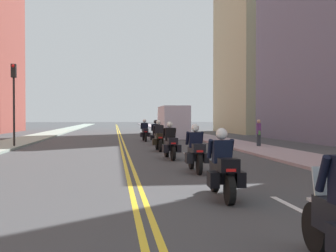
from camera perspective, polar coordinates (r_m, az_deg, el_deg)
ground_plane at (r=47.87m, az=-6.68°, el=-1.02°), size 264.00×264.00×0.00m
sidewalk_left at (r=48.36m, az=-15.54°, el=-0.96°), size 2.84×144.00×0.12m
sidewalk_right at (r=48.52m, az=2.15°, el=-0.92°), size 2.84×144.00×0.12m
centreline_yellow_inner at (r=47.87m, az=-6.82°, el=-1.02°), size 0.12×132.00×0.01m
centreline_yellow_outer at (r=47.87m, az=-6.53°, el=-1.02°), size 0.12×132.00×0.01m
lane_dashes_white at (r=29.10m, az=-0.31°, el=-2.38°), size 0.14×56.40×0.01m
building_right_2 at (r=53.24m, az=11.66°, el=15.55°), size 6.67×14.38×30.15m
motorcycle_1 at (r=9.31m, az=7.44°, el=-5.99°), size 0.78×2.16×1.56m
motorcycle_2 at (r=13.73m, az=3.78°, el=-3.59°), size 0.77×2.13×1.58m
motorcycle_3 at (r=18.05m, az=0.30°, el=-2.48°), size 0.78×2.18×1.62m
motorcycle_4 at (r=22.56m, az=-1.27°, el=-1.72°), size 0.76×2.31×1.67m
motorcycle_5 at (r=27.83m, az=-1.68°, el=-1.17°), size 0.77×2.24×1.65m
motorcycle_6 at (r=32.00m, az=-3.19°, el=-0.87°), size 0.78×2.31×1.67m
traffic_light_near at (r=26.49m, az=-20.23°, el=4.60°), size 0.28×0.38×4.97m
pedestrian_0 at (r=25.29m, az=12.24°, el=-0.97°), size 0.28×0.50×1.68m
parked_truck at (r=37.37m, az=0.61°, el=0.34°), size 2.20×6.50×2.80m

